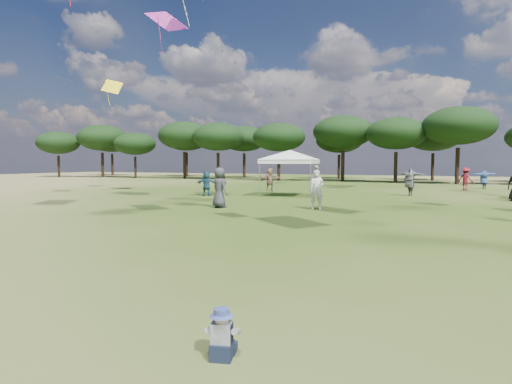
% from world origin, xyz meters
% --- Properties ---
extents(tree_line, '(108.78, 17.63, 7.77)m').
position_xyz_m(tree_line, '(2.39, 47.41, 5.42)').
color(tree_line, black).
rests_on(tree_line, ground).
extents(tent_left, '(6.61, 6.61, 3.19)m').
position_xyz_m(tent_left, '(-6.80, 23.22, 2.77)').
color(tent_left, gray).
rests_on(tent_left, ground).
extents(toddler, '(0.41, 0.44, 0.55)m').
position_xyz_m(toddler, '(-0.09, 1.76, 0.25)').
color(toddler, black).
rests_on(toddler, ground).
extents(festival_crowd, '(29.74, 21.90, 1.88)m').
position_xyz_m(festival_crowd, '(1.11, 25.42, 0.87)').
color(festival_crowd, maroon).
rests_on(festival_crowd, ground).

